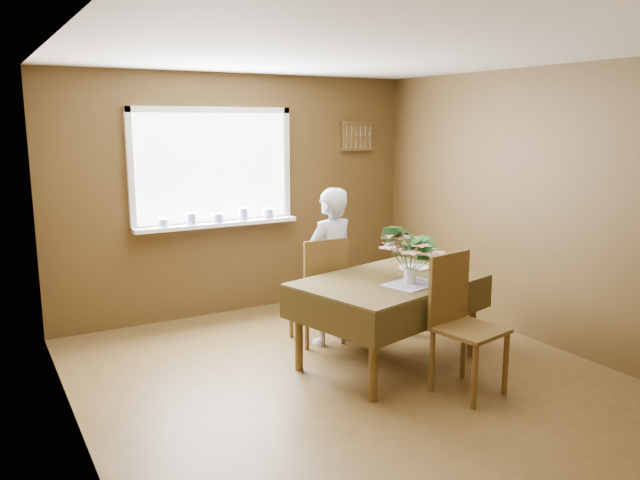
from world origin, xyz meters
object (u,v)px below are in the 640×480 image
chair_far (321,287)px  chair_near (461,318)px  dining_table (389,289)px  seated_woman (330,267)px  flower_bouquet (411,250)px

chair_far → chair_near: bearing=111.3°
dining_table → seated_woman: (-0.17, 0.67, 0.07)m
dining_table → flower_bouquet: (0.05, -0.21, 0.37)m
dining_table → chair_far: bearing=96.3°
chair_near → flower_bouquet: (-0.10, 0.49, 0.45)m
chair_far → seated_woman: (0.09, -0.02, 0.18)m
chair_far → chair_near: size_ratio=0.95×
dining_table → chair_far: 0.75m
chair_near → flower_bouquet: 0.67m
seated_woman → flower_bouquet: bearing=91.7°
chair_far → seated_woman: bearing=173.7°
seated_woman → flower_bouquet: size_ratio=2.87×
chair_near → flower_bouquet: size_ratio=2.08×
dining_table → seated_woman: 0.70m
chair_far → chair_near: (0.42, -1.39, 0.03)m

